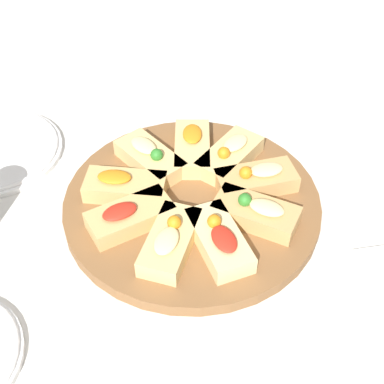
# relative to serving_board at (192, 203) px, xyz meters

# --- Properties ---
(ground_plane) EXTENTS (3.00, 3.00, 0.00)m
(ground_plane) POSITION_rel_serving_board_xyz_m (0.00, 0.00, -0.01)
(ground_plane) COLOR silver
(serving_board) EXTENTS (0.43, 0.43, 0.02)m
(serving_board) POSITION_rel_serving_board_xyz_m (0.00, 0.00, 0.00)
(serving_board) COLOR brown
(serving_board) RESTS_ON ground_plane
(focaccia_slice_0) EXTENTS (0.14, 0.14, 0.05)m
(focaccia_slice_0) POSITION_rel_serving_board_xyz_m (-0.08, 0.08, 0.03)
(focaccia_slice_0) COLOR #DBB775
(focaccia_slice_0) RESTS_ON serving_board
(focaccia_slice_1) EXTENTS (0.14, 0.07, 0.05)m
(focaccia_slice_1) POSITION_rel_serving_board_xyz_m (-0.11, 0.01, 0.03)
(focaccia_slice_1) COLOR #E5C689
(focaccia_slice_1) RESTS_ON serving_board
(focaccia_slice_2) EXTENTS (0.14, 0.13, 0.05)m
(focaccia_slice_2) POSITION_rel_serving_board_xyz_m (-0.09, -0.07, 0.03)
(focaccia_slice_2) COLOR tan
(focaccia_slice_2) RESTS_ON serving_board
(focaccia_slice_3) EXTENTS (0.09, 0.14, 0.05)m
(focaccia_slice_3) POSITION_rel_serving_board_xyz_m (-0.02, -0.11, 0.03)
(focaccia_slice_3) COLOR tan
(focaccia_slice_3) RESTS_ON serving_board
(focaccia_slice_4) EXTENTS (0.12, 0.15, 0.05)m
(focaccia_slice_4) POSITION_rel_serving_board_xyz_m (0.05, -0.10, 0.03)
(focaccia_slice_4) COLOR #DBB775
(focaccia_slice_4) RESTS_ON serving_board
(focaccia_slice_5) EXTENTS (0.15, 0.11, 0.04)m
(focaccia_slice_5) POSITION_rel_serving_board_xyz_m (0.10, -0.05, 0.03)
(focaccia_slice_5) COLOR #DBB775
(focaccia_slice_5) RESTS_ON serving_board
(focaccia_slice_6) EXTENTS (0.15, 0.10, 0.05)m
(focaccia_slice_6) POSITION_rel_serving_board_xyz_m (0.11, 0.03, 0.03)
(focaccia_slice_6) COLOR #DBB775
(focaccia_slice_6) RESTS_ON serving_board
(focaccia_slice_7) EXTENTS (0.12, 0.15, 0.04)m
(focaccia_slice_7) POSITION_rel_serving_board_xyz_m (0.06, 0.10, 0.03)
(focaccia_slice_7) COLOR tan
(focaccia_slice_7) RESTS_ON serving_board
(focaccia_slice_8) EXTENTS (0.07, 0.14, 0.04)m
(focaccia_slice_8) POSITION_rel_serving_board_xyz_m (-0.01, 0.11, 0.03)
(focaccia_slice_8) COLOR tan
(focaccia_slice_8) RESTS_ON serving_board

